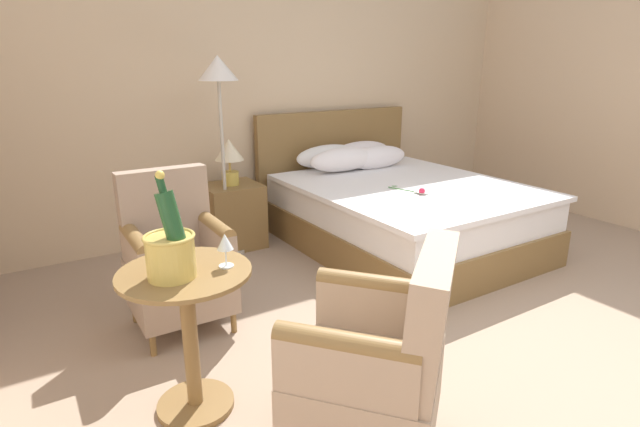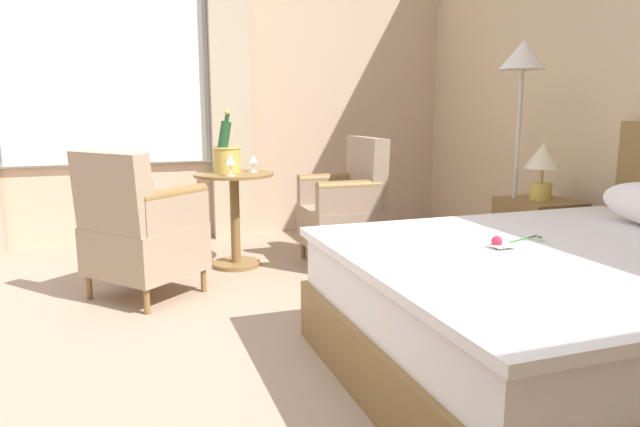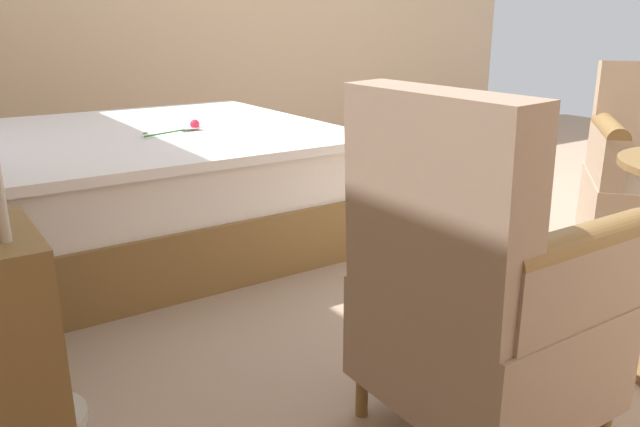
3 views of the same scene
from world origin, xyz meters
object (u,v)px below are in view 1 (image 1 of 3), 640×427
at_px(bedside_lamp, 229,155).
at_px(wine_glass_near_bucket, 225,243).
at_px(champagne_bucket, 171,249).
at_px(nightstand, 233,216).
at_px(bed, 395,208).
at_px(floor_lamp_brass, 219,95).
at_px(armchair_facing_bed, 377,367).
at_px(side_table_round, 189,328).
at_px(armchair_by_window, 176,261).
at_px(wine_glass_near_edge, 165,242).

xyz_separation_m(bedside_lamp, wine_glass_near_bucket, (-0.83, -1.96, -0.00)).
height_order(champagne_bucket, wine_glass_near_bucket, champagne_bucket).
distance_m(nightstand, bedside_lamp, 0.53).
bearing_deg(bedside_lamp, bed, -29.40).
height_order(floor_lamp_brass, armchair_facing_bed, floor_lamp_brass).
bearing_deg(armchair_facing_bed, floor_lamp_brass, 81.45).
xyz_separation_m(bedside_lamp, armchair_facing_bed, (-0.48, -2.60, -0.38)).
xyz_separation_m(bed, floor_lamp_brass, (-1.35, 0.57, 0.98)).
xyz_separation_m(champagne_bucket, wine_glass_near_bucket, (0.23, -0.01, -0.02)).
xyz_separation_m(nightstand, side_table_round, (-1.00, -1.91, 0.14)).
relative_size(bed, side_table_round, 3.09).
bearing_deg(floor_lamp_brass, nightstand, 50.79).
xyz_separation_m(nightstand, armchair_by_window, (-0.81, -1.10, 0.14)).
bearing_deg(armchair_facing_bed, bedside_lamp, 79.61).
relative_size(bed, wine_glass_near_edge, 17.12).
bearing_deg(armchair_by_window, wine_glass_near_edge, -108.26).
bearing_deg(nightstand, floor_lamp_brass, -129.21).
xyz_separation_m(bed, wine_glass_near_edge, (-2.27, -1.06, 0.46)).
distance_m(wine_glass_near_bucket, armchair_by_window, 0.95).
bearing_deg(armchair_by_window, bedside_lamp, 53.54).
relative_size(armchair_by_window, armchair_facing_bed, 1.03).
bearing_deg(bed, nightstand, 150.60).
bearing_deg(armchair_facing_bed, side_table_round, 126.93).
relative_size(bed, bedside_lamp, 5.57).
distance_m(floor_lamp_brass, side_table_round, 2.18).
relative_size(floor_lamp_brass, armchair_by_window, 1.69).
xyz_separation_m(bedside_lamp, champagne_bucket, (-1.06, -1.95, 0.02)).
distance_m(bedside_lamp, armchair_facing_bed, 2.68).
relative_size(nightstand, floor_lamp_brass, 0.34).
xyz_separation_m(nightstand, bedside_lamp, (-0.00, -0.00, 0.53)).
xyz_separation_m(champagne_bucket, wine_glass_near_edge, (0.03, 0.19, -0.04)).
height_order(nightstand, floor_lamp_brass, floor_lamp_brass).
relative_size(bedside_lamp, side_table_round, 0.56).
height_order(side_table_round, armchair_by_window, armchair_by_window).
bearing_deg(armchair_by_window, nightstand, 53.54).
bearing_deg(wine_glass_near_edge, side_table_round, -78.76).
bearing_deg(nightstand, side_table_round, -117.62).
distance_m(nightstand, champagne_bucket, 2.29).
height_order(bedside_lamp, floor_lamp_brass, floor_lamp_brass).
bearing_deg(wine_glass_near_edge, champagne_bucket, -98.70).
distance_m(side_table_round, champagne_bucket, 0.41).
distance_m(side_table_round, wine_glass_near_bucket, 0.43).
distance_m(bed, bedside_lamp, 1.51).
bearing_deg(floor_lamp_brass, wine_glass_near_edge, -119.59).
distance_m(wine_glass_near_edge, armchair_facing_bed, 1.07).
bearing_deg(nightstand, wine_glass_near_edge, -120.38).
distance_m(nightstand, wine_glass_near_edge, 2.10).
relative_size(floor_lamp_brass, wine_glass_near_bucket, 10.50).
relative_size(bed, armchair_by_window, 2.27).
xyz_separation_m(champagne_bucket, armchair_by_window, (0.25, 0.85, -0.41)).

